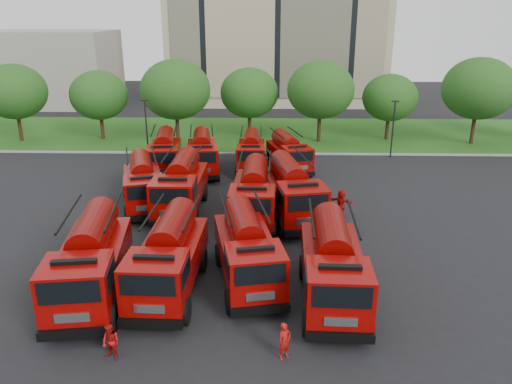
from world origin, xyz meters
TOP-DOWN VIEW (x-y plane):
  - ground at (0.00, 0.00)m, footprint 140.00×140.00m
  - lawn at (0.00, 26.00)m, footprint 70.00×16.00m
  - curb at (0.00, 17.90)m, footprint 70.00×0.30m
  - apartment_building at (2.00, 47.94)m, footprint 30.00×14.18m
  - side_building at (-30.00, 44.00)m, footprint 18.00×12.00m
  - tree_0 at (-24.00, 22.00)m, footprint 6.30×6.30m
  - tree_1 at (-16.00, 23.00)m, footprint 5.71×5.71m
  - tree_2 at (-8.00, 21.50)m, footprint 6.72×6.72m
  - tree_3 at (-1.00, 24.00)m, footprint 5.88×5.88m
  - tree_4 at (6.00, 22.50)m, footprint 6.55×6.55m
  - tree_5 at (13.00, 23.50)m, footprint 5.46×5.46m
  - tree_6 at (21.00, 22.00)m, footprint 6.89×6.89m
  - lamp_post_0 at (-10.00, 17.20)m, footprint 0.60×0.25m
  - lamp_post_1 at (12.00, 17.20)m, footprint 0.60×0.25m
  - fire_truck_0 at (-6.95, -6.72)m, footprint 3.77×8.16m
  - fire_truck_1 at (-3.54, -6.09)m, footprint 2.92×7.56m
  - fire_truck_2 at (0.03, -5.16)m, footprint 3.87×7.61m
  - fire_truck_3 at (3.92, -6.74)m, footprint 2.98×7.66m
  - fire_truck_4 at (-7.31, 4.53)m, footprint 4.27×7.45m
  - fire_truck_5 at (-4.67, 3.86)m, footprint 2.83×7.66m
  - fire_truck_6 at (0.13, 2.38)m, footprint 2.89×7.62m
  - fire_truck_7 at (2.50, 2.87)m, footprint 4.12×8.14m
  - fire_truck_8 at (-7.38, 12.06)m, footprint 3.40×7.37m
  - fire_truck_9 at (-4.37, 12.34)m, footprint 3.29×7.18m
  - fire_truck_10 at (-0.44, 13.21)m, footprint 2.44×6.47m
  - fire_truck_11 at (2.66, 13.12)m, footprint 3.84×6.73m
  - firefighter_0 at (1.68, -10.94)m, footprint 0.68×0.66m
  - firefighter_1 at (-4.79, -11.18)m, footprint 0.82×0.68m
  - firefighter_2 at (3.74, -5.67)m, footprint 0.98×1.13m
  - firefighter_3 at (3.36, -4.65)m, footprint 1.34×1.01m
  - firefighter_4 at (-7.23, -2.76)m, footprint 0.85×0.93m
  - firefighter_5 at (5.67, 3.23)m, footprint 1.78×1.38m

SIDE VIEW (x-z plane):
  - ground at x=0.00m, z-range 0.00..0.00m
  - firefighter_0 at x=1.68m, z-range -0.75..0.75m
  - firefighter_1 at x=-4.79m, z-range -0.74..0.74m
  - firefighter_2 at x=3.74m, z-range -0.84..0.84m
  - firefighter_3 at x=3.36m, z-range -0.92..0.92m
  - firefighter_4 at x=-7.23m, z-range -0.80..0.80m
  - firefighter_5 at x=5.67m, z-range -0.88..0.88m
  - lawn at x=0.00m, z-range 0.00..0.12m
  - curb at x=0.00m, z-range 0.00..0.14m
  - fire_truck_11 at x=2.66m, z-range 0.01..2.91m
  - fire_truck_10 at x=-0.44m, z-range 0.01..2.94m
  - fire_truck_9 at x=-4.37m, z-range 0.01..3.16m
  - fire_truck_4 at x=-7.31m, z-range 0.01..3.23m
  - fire_truck_8 at x=-7.38m, z-range 0.01..3.24m
  - fire_truck_2 at x=0.03m, z-range 0.01..3.32m
  - fire_truck_1 at x=-3.54m, z-range 0.01..3.42m
  - fire_truck_6 at x=0.13m, z-range 0.01..3.46m
  - fire_truck_3 at x=3.92m, z-range 0.01..3.46m
  - fire_truck_5 at x=-4.67m, z-range 0.01..3.49m
  - fire_truck_7 at x=2.50m, z-range 0.01..3.55m
  - fire_truck_0 at x=-6.95m, z-range 0.01..3.59m
  - lamp_post_0 at x=-10.00m, z-range 0.34..5.45m
  - lamp_post_1 at x=12.00m, z-range 0.34..5.45m
  - tree_5 at x=13.00m, z-range 1.01..7.69m
  - tree_1 at x=-16.00m, z-range 1.06..8.04m
  - tree_3 at x=-1.00m, z-range 1.09..8.28m
  - side_building at x=-30.00m, z-range 0.00..10.00m
  - tree_0 at x=-24.00m, z-range 1.17..8.87m
  - tree_4 at x=6.00m, z-range 1.21..9.23m
  - tree_2 at x=-8.00m, z-range 1.25..9.46m
  - tree_6 at x=21.00m, z-range 1.28..9.70m
  - apartment_building at x=2.00m, z-range 0.00..25.00m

